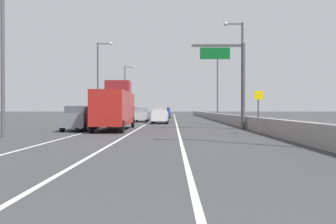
% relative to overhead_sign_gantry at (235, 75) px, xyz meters
% --- Properties ---
extents(ground_plane, '(320.00, 320.00, 0.00)m').
position_rel_overhead_sign_gantry_xyz_m(ground_plane, '(-6.47, 37.87, -4.73)').
color(ground_plane, '#38383A').
extents(lane_stripe_left, '(0.16, 130.00, 0.00)m').
position_rel_overhead_sign_gantry_xyz_m(lane_stripe_left, '(-11.97, 28.87, -4.73)').
color(lane_stripe_left, silver).
rests_on(lane_stripe_left, ground_plane).
extents(lane_stripe_center, '(0.16, 130.00, 0.00)m').
position_rel_overhead_sign_gantry_xyz_m(lane_stripe_center, '(-8.47, 28.87, -4.73)').
color(lane_stripe_center, silver).
rests_on(lane_stripe_center, ground_plane).
extents(lane_stripe_right, '(0.16, 130.00, 0.00)m').
position_rel_overhead_sign_gantry_xyz_m(lane_stripe_right, '(-4.97, 28.87, -4.73)').
color(lane_stripe_right, silver).
rests_on(lane_stripe_right, ground_plane).
extents(jersey_barrier_right, '(0.60, 120.00, 1.10)m').
position_rel_overhead_sign_gantry_xyz_m(jersey_barrier_right, '(1.34, 13.87, -4.18)').
color(jersey_barrier_right, gray).
rests_on(jersey_barrier_right, ground_plane).
extents(overhead_sign_gantry, '(4.68, 0.36, 7.50)m').
position_rel_overhead_sign_gantry_xyz_m(overhead_sign_gantry, '(0.00, 0.00, 0.00)').
color(overhead_sign_gantry, '#47474C').
rests_on(overhead_sign_gantry, ground_plane).
extents(speed_advisory_sign, '(0.60, 0.11, 3.00)m').
position_rel_overhead_sign_gantry_xyz_m(speed_advisory_sign, '(0.44, -6.16, -2.96)').
color(speed_advisory_sign, '#4C4C51').
rests_on(speed_advisory_sign, ground_plane).
extents(lamp_post_right_near, '(2.14, 0.44, 10.99)m').
position_rel_overhead_sign_gantry_xyz_m(lamp_post_right_near, '(1.51, -14.51, 1.53)').
color(lamp_post_right_near, '#4C4C51').
rests_on(lamp_post_right_near, ground_plane).
extents(lamp_post_right_second, '(2.14, 0.44, 10.99)m').
position_rel_overhead_sign_gantry_xyz_m(lamp_post_right_second, '(1.75, 6.17, 1.53)').
color(lamp_post_right_second, '#4C4C51').
rests_on(lamp_post_right_second, ground_plane).
extents(lamp_post_right_third, '(2.14, 0.44, 10.99)m').
position_rel_overhead_sign_gantry_xyz_m(lamp_post_right_third, '(1.98, 26.86, 1.53)').
color(lamp_post_right_third, '#4C4C51').
rests_on(lamp_post_right_third, ground_plane).
extents(lamp_post_left_near, '(2.14, 0.44, 10.99)m').
position_rel_overhead_sign_gantry_xyz_m(lamp_post_left_near, '(-15.65, -8.51, 1.53)').
color(lamp_post_left_near, '#4C4C51').
rests_on(lamp_post_left_near, ground_plane).
extents(lamp_post_left_mid, '(2.14, 0.44, 10.99)m').
position_rel_overhead_sign_gantry_xyz_m(lamp_post_left_mid, '(-15.51, 16.31, 1.53)').
color(lamp_post_left_mid, '#4C4C51').
rests_on(lamp_post_left_mid, ground_plane).
extents(lamp_post_left_far, '(2.14, 0.44, 10.99)m').
position_rel_overhead_sign_gantry_xyz_m(lamp_post_left_far, '(-15.41, 41.13, 1.53)').
color(lamp_post_left_far, '#4C4C51').
rests_on(lamp_post_left_far, ground_plane).
extents(car_red_0, '(1.98, 4.85, 2.06)m').
position_rel_overhead_sign_gantry_xyz_m(car_red_0, '(-12.83, 33.89, -3.70)').
color(car_red_0, red).
rests_on(car_red_0, ground_plane).
extents(car_gray_1, '(1.93, 4.59, 1.99)m').
position_rel_overhead_sign_gantry_xyz_m(car_gray_1, '(-12.93, -2.19, -3.73)').
color(car_gray_1, slate).
rests_on(car_gray_1, ground_plane).
extents(car_silver_2, '(1.82, 4.36, 1.91)m').
position_rel_overhead_sign_gantry_xyz_m(car_silver_2, '(-9.69, 15.85, -3.77)').
color(car_silver_2, '#B7B7BC').
rests_on(car_silver_2, ground_plane).
extents(car_black_3, '(1.82, 4.43, 2.01)m').
position_rel_overhead_sign_gantry_xyz_m(car_black_3, '(-6.84, 17.18, -3.73)').
color(car_black_3, black).
rests_on(car_black_3, ground_plane).
extents(car_blue_4, '(1.87, 4.50, 2.01)m').
position_rel_overhead_sign_gantry_xyz_m(car_blue_4, '(-6.76, 33.33, -3.73)').
color(car_blue_4, '#1E389E').
rests_on(car_blue_4, ground_plane).
extents(car_white_5, '(1.96, 4.59, 2.05)m').
position_rel_overhead_sign_gantry_xyz_m(car_white_5, '(-6.91, 10.79, -3.71)').
color(car_white_5, white).
rests_on(car_white_5, ground_plane).
extents(box_truck, '(2.61, 8.76, 4.26)m').
position_rel_overhead_sign_gantry_xyz_m(box_truck, '(-10.24, -1.23, -2.78)').
color(box_truck, '#A51E19').
rests_on(box_truck, ground_plane).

